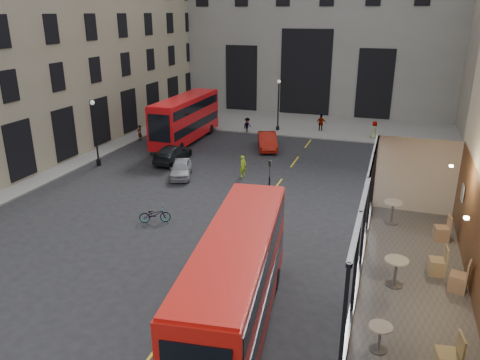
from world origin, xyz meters
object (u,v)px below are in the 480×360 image
(street_lamp_b, at_px, (278,108))
(pedestrian_b, at_px, (247,126))
(traffic_light_near, at_px, (269,183))
(pedestrian_c, at_px, (321,123))
(pedestrian_e, at_px, (140,133))
(traffic_light_far, at_px, (174,114))
(bus_near, at_px, (236,279))
(cafe_chair_d, at_px, (442,233))
(bicycle, at_px, (155,215))
(cafe_chair_c, at_px, (459,281))
(car_a, at_px, (181,169))
(cafe_table_far, at_px, (393,209))
(street_lamp_a, at_px, (96,137))
(cafe_table_mid, at_px, (396,268))
(car_b, at_px, (267,141))
(pedestrian_a, at_px, (169,125))
(cafe_chair_b, at_px, (438,266))
(cyclist, at_px, (243,166))
(bus_far, at_px, (186,117))
(pedestrian_d, at_px, (374,130))
(cafe_table_near, at_px, (380,334))
(car_c, at_px, (173,153))

(street_lamp_b, relative_size, pedestrian_b, 3.34)
(street_lamp_b, bearing_deg, traffic_light_near, -77.20)
(pedestrian_c, xyz_separation_m, pedestrian_e, (-16.08, -9.21, -0.13))
(traffic_light_far, xyz_separation_m, bus_near, (15.53, -26.40, -0.03))
(cafe_chair_d, bearing_deg, street_lamp_b, 113.27)
(traffic_light_near, relative_size, bicycle, 2.06)
(cafe_chair_c, bearing_deg, car_a, 133.52)
(street_lamp_b, bearing_deg, cafe_table_far, -68.76)
(street_lamp_a, distance_m, cafe_chair_d, 28.91)
(cafe_table_mid, relative_size, cafe_chair_c, 0.88)
(car_b, relative_size, cafe_chair_c, 4.92)
(cafe_table_mid, bearing_deg, pedestrian_a, 126.53)
(traffic_light_near, bearing_deg, cafe_chair_b, -54.93)
(traffic_light_near, bearing_deg, cyclist, 118.93)
(car_b, bearing_deg, car_a, -133.51)
(pedestrian_a, bearing_deg, street_lamp_a, -95.45)
(traffic_light_near, relative_size, cafe_chair_b, 4.20)
(bus_near, height_order, cafe_table_far, cafe_table_far)
(traffic_light_near, bearing_deg, bus_far, 129.22)
(cafe_chair_d, bearing_deg, pedestrian_d, 96.74)
(street_lamp_b, height_order, cafe_table_near, street_lamp_b)
(cafe_table_near, xyz_separation_m, cafe_chair_c, (1.95, 3.21, -0.16))
(cyclist, bearing_deg, pedestrian_d, -11.72)
(bicycle, relative_size, pedestrian_a, 1.10)
(street_lamp_b, relative_size, cyclist, 3.27)
(pedestrian_a, bearing_deg, cafe_chair_b, -53.86)
(pedestrian_b, bearing_deg, cafe_chair_b, -128.01)
(cafe_chair_b, distance_m, cafe_chair_c, 0.88)
(traffic_light_far, xyz_separation_m, cafe_table_mid, (20.99, -28.64, 2.72))
(pedestrian_c, bearing_deg, cafe_table_mid, 103.74)
(pedestrian_b, bearing_deg, bicycle, -151.17)
(pedestrian_b, bearing_deg, pedestrian_e, 149.89)
(cafe_table_mid, bearing_deg, cyclist, 118.94)
(cyclist, height_order, cafe_chair_d, cafe_chair_d)
(bus_far, bearing_deg, car_a, -67.69)
(pedestrian_a, xyz_separation_m, cafe_chair_b, (23.62, -29.28, 4.04))
(bus_near, distance_m, car_c, 22.95)
(car_c, height_order, cafe_chair_d, cafe_chair_d)
(cafe_chair_c, bearing_deg, cafe_table_mid, -170.42)
(cafe_chair_c, bearing_deg, cafe_chair_b, 124.51)
(pedestrian_e, bearing_deg, cafe_chair_b, 51.76)
(street_lamp_a, relative_size, cafe_table_mid, 6.52)
(cafe_table_near, relative_size, cafe_table_mid, 0.81)
(cafe_chair_c, distance_m, cafe_chair_d, 3.12)
(car_a, xyz_separation_m, pedestrian_c, (7.78, 17.50, 0.26))
(car_b, bearing_deg, pedestrian_e, 165.69)
(cafe_table_mid, bearing_deg, cafe_chair_d, 66.94)
(traffic_light_far, distance_m, bicycle, 19.91)
(cafe_table_far, bearing_deg, traffic_light_far, 130.49)
(bus_far, distance_m, cafe_table_near, 36.15)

